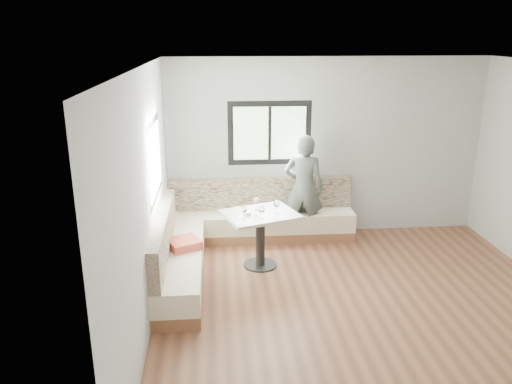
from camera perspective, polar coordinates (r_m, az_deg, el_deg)
The scene contains 9 objects.
room at distance 5.69m, azimuth 12.47°, elevation -0.26°, with size 5.01×5.01×2.81m.
banquette at distance 7.28m, azimuth -3.19°, elevation -4.91°, with size 2.90×2.80×0.95m.
table at distance 6.87m, azimuth 0.49°, elevation -3.97°, with size 1.15×1.02×0.79m.
person at distance 7.74m, azimuth 5.47°, elevation 0.44°, with size 0.61×0.40×1.68m, color #4A524D.
olive_ramekin at distance 6.74m, azimuth -0.99°, elevation -2.46°, with size 0.10×0.10×0.04m.
wine_glass_a at distance 6.54m, azimuth -1.41°, elevation -2.03°, with size 0.09×0.09×0.19m.
wine_glass_b at distance 6.54m, azimuth 0.66°, elevation -2.02°, with size 0.09×0.09×0.19m.
wine_glass_c at distance 6.76m, azimuth 2.38°, elevation -1.38°, with size 0.09×0.09×0.19m.
wine_glass_d at distance 6.88m, azimuth 0.02°, elevation -1.01°, with size 0.09×0.09×0.19m.
Camera 1 is at (-1.74, -5.09, 3.12)m, focal length 35.00 mm.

